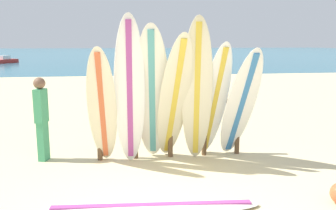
{
  "coord_description": "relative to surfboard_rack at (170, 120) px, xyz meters",
  "views": [
    {
      "loc": [
        -0.47,
        -3.65,
        2.12
      ],
      "look_at": [
        0.48,
        2.83,
        0.92
      ],
      "focal_mm": 37.64,
      "sensor_mm": 36.0,
      "label": 1
    }
  ],
  "objects": [
    {
      "name": "surfboard_leaning_far_left",
      "position": [
        -1.2,
        -0.36,
        0.33
      ],
      "size": [
        0.54,
        0.94,
        2.05
      ],
      "color": "beige",
      "rests_on": "ground"
    },
    {
      "name": "surfboard_leaning_center",
      "position": [
        0.01,
        -0.36,
        0.43
      ],
      "size": [
        0.68,
        1.2,
        2.26
      ],
      "color": "beige",
      "rests_on": "ground"
    },
    {
      "name": "surfboard_leaning_center_left",
      "position": [
        -0.36,
        -0.29,
        0.5
      ],
      "size": [
        0.69,
        1.02,
        2.4
      ],
      "color": "white",
      "rests_on": "ground"
    },
    {
      "name": "surfboard_leaning_right",
      "position": [
        0.74,
        -0.25,
        0.36
      ],
      "size": [
        0.62,
        1.0,
        2.12
      ],
      "color": "white",
      "rests_on": "ground"
    },
    {
      "name": "surfboard_leaning_far_right",
      "position": [
        1.19,
        -0.36,
        0.31
      ],
      "size": [
        0.74,
        1.07,
        2.02
      ],
      "color": "white",
      "rests_on": "ground"
    },
    {
      "name": "surfboard_rack",
      "position": [
        0.0,
        0.0,
        0.0
      ],
      "size": [
        2.66,
        0.09,
        1.17
      ],
      "color": "brown",
      "rests_on": "ground"
    },
    {
      "name": "small_boat_offshore",
      "position": [
        -11.48,
        29.39,
        -0.44
      ],
      "size": [
        2.22,
        2.67,
        0.71
      ],
      "color": "#B22D28",
      "rests_on": "ocean_water"
    },
    {
      "name": "ocean_water",
      "position": [
        -0.48,
        55.47,
        -0.7
      ],
      "size": [
        120.0,
        80.0,
        0.01
      ],
      "primitive_type": "cube",
      "color": "teal",
      "rests_on": "ground"
    },
    {
      "name": "beachgoer_standing",
      "position": [
        -2.27,
        0.13,
        0.12
      ],
      "size": [
        0.22,
        0.28,
        1.49
      ],
      "color": "#3F9966",
      "rests_on": "ground"
    },
    {
      "name": "surfboard_lying_on_sand",
      "position": [
        -0.55,
        -2.02,
        -0.66
      ],
      "size": [
        2.8,
        0.73,
        0.08
      ],
      "color": "silver",
      "rests_on": "ground"
    },
    {
      "name": "surfboard_leaning_center_right",
      "position": [
        0.39,
        -0.41,
        0.56
      ],
      "size": [
        0.65,
        0.82,
        2.52
      ],
      "color": "beige",
      "rests_on": "ground"
    },
    {
      "name": "surfboard_leaning_left",
      "position": [
        -0.74,
        -0.4,
        0.57
      ],
      "size": [
        0.53,
        0.67,
        2.55
      ],
      "color": "white",
      "rests_on": "ground"
    }
  ]
}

